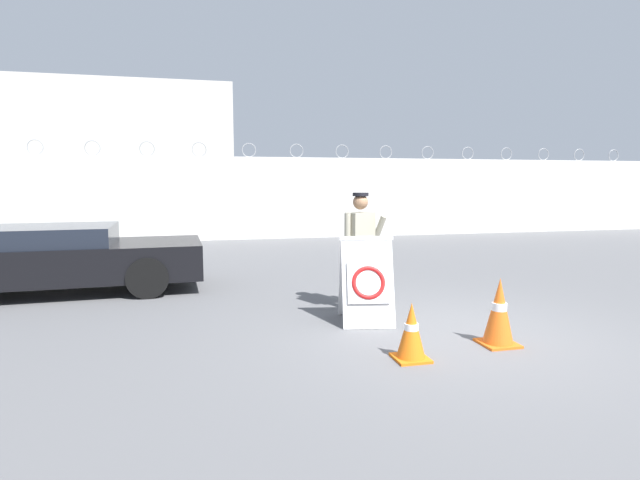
# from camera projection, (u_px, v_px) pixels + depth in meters

# --- Properties ---
(ground_plane) EXTENTS (90.00, 90.00, 0.00)m
(ground_plane) POSITION_uv_depth(u_px,v_px,m) (459.00, 332.00, 6.40)
(ground_plane) COLOR #5B5B5E
(perimeter_wall) EXTENTS (36.00, 0.30, 3.19)m
(perimeter_wall) POSITION_uv_depth(u_px,v_px,m) (297.00, 198.00, 17.02)
(perimeter_wall) COLOR silver
(perimeter_wall) RESTS_ON ground_plane
(building_block) EXTENTS (8.16, 6.02, 5.29)m
(building_block) POSITION_uv_depth(u_px,v_px,m) (122.00, 163.00, 19.15)
(building_block) COLOR beige
(building_block) RESTS_ON ground_plane
(barricade_sign) EXTENTS (0.82, 0.92, 1.19)m
(barricade_sign) POSITION_uv_depth(u_px,v_px,m) (366.00, 280.00, 6.80)
(barricade_sign) COLOR white
(barricade_sign) RESTS_ON ground_plane
(security_guard) EXTENTS (0.68, 0.41, 1.76)m
(security_guard) POSITION_uv_depth(u_px,v_px,m) (360.00, 245.00, 7.42)
(security_guard) COLOR black
(security_guard) RESTS_ON ground_plane
(traffic_cone_near) EXTENTS (0.41, 0.41, 0.80)m
(traffic_cone_near) POSITION_uv_depth(u_px,v_px,m) (499.00, 312.00, 5.87)
(traffic_cone_near) COLOR orange
(traffic_cone_near) RESTS_ON ground_plane
(traffic_cone_mid) EXTENTS (0.37, 0.37, 0.63)m
(traffic_cone_mid) POSITION_uv_depth(u_px,v_px,m) (411.00, 332.00, 5.38)
(traffic_cone_mid) COLOR orange
(traffic_cone_mid) RESTS_ON ground_plane
(parked_car_front_coupe) EXTENTS (4.84, 2.11, 1.17)m
(parked_car_front_coupe) POSITION_uv_depth(u_px,v_px,m) (57.00, 258.00, 8.60)
(parked_car_front_coupe) COLOR black
(parked_car_front_coupe) RESTS_ON ground_plane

